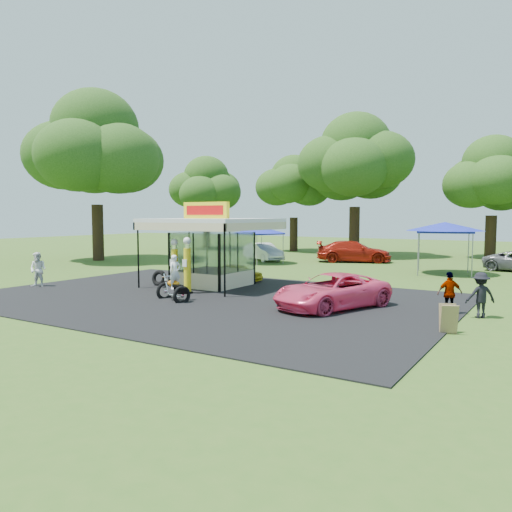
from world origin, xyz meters
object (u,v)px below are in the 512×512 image
object	(u,v)px
gas_station_kiosk	(213,251)
tent_west	(259,230)
pink_sedan	(332,291)
gas_pump_right	(187,267)
kiosk_car	(237,272)
spectator_west	(38,270)
gas_pump_left	(175,266)
motorcycle	(174,283)
a_frame_sign	(449,319)
spectator_east_b	(450,293)
tent_east	(445,227)
spectator_east_a	(481,295)
bg_car_a	(263,252)
bg_car_b	(354,252)

from	to	relation	value
gas_station_kiosk	tent_west	world-z (taller)	gas_station_kiosk
pink_sedan	gas_pump_right	bearing A→B (deg)	-157.30
kiosk_car	spectator_west	size ratio (longest dim) A/B	1.63
gas_pump_left	motorcycle	distance (m)	2.81
gas_pump_left	gas_station_kiosk	bearing A→B (deg)	77.33
motorcycle	a_frame_sign	xyz separation A→B (m)	(10.72, 0.01, -0.33)
gas_station_kiosk	a_frame_sign	bearing A→B (deg)	-19.91
gas_station_kiosk	a_frame_sign	size ratio (longest dim) A/B	6.09
spectator_east_b	tent_east	world-z (taller)	tent_east
a_frame_sign	spectator_west	size ratio (longest dim) A/B	0.51
a_frame_sign	spectator_east_a	world-z (taller)	spectator_east_a
gas_pump_left	kiosk_car	size ratio (longest dim) A/B	0.87
spectator_west	tent_east	distance (m)	22.83
pink_sedan	tent_west	xyz separation A→B (m)	(-11.69, 13.83, 1.77)
bg_car_a	bg_car_b	bearing A→B (deg)	-38.73
a_frame_sign	spectator_east_b	bearing A→B (deg)	77.27
a_frame_sign	bg_car_a	size ratio (longest dim) A/B	0.21
gas_station_kiosk	gas_pump_right	distance (m)	2.72
gas_pump_right	spectator_east_a	distance (m)	12.02
a_frame_sign	tent_east	bearing A→B (deg)	78.81
gas_pump_right	spectator_east_a	bearing A→B (deg)	6.08
gas_station_kiosk	spectator_east_a	bearing A→B (deg)	-6.08
spectator_east_b	bg_car_a	bearing A→B (deg)	-76.42
tent_west	bg_car_a	bearing A→B (deg)	113.60
bg_car_a	tent_west	world-z (taller)	tent_west
gas_station_kiosk	pink_sedan	bearing A→B (deg)	-18.18
gas_pump_right	tent_west	distance (m)	14.82
gas_station_kiosk	spectator_west	xyz separation A→B (m)	(-7.11, -4.80, -0.92)
kiosk_car	spectator_west	xyz separation A→B (m)	(-7.11, -7.01, 0.39)
motorcycle	gas_pump_right	bearing A→B (deg)	132.64
gas_station_kiosk	pink_sedan	world-z (taller)	gas_station_kiosk
gas_pump_left	gas_pump_right	bearing A→B (deg)	-18.10
gas_pump_right	pink_sedan	distance (m)	6.95
gas_pump_left	spectator_west	xyz separation A→B (m)	(-6.60, -2.54, -0.31)
kiosk_car	tent_east	bearing A→B (deg)	-43.10
pink_sedan	spectator_west	distance (m)	14.76
tent_west	tent_east	bearing A→B (deg)	0.68
gas_pump_left	spectator_east_a	bearing A→B (deg)	4.09
bg_car_b	tent_west	distance (m)	7.38
gas_pump_left	kiosk_car	xyz separation A→B (m)	(0.51, 4.47, -0.70)
pink_sedan	spectator_east_b	distance (m)	4.18
bg_car_b	tent_east	distance (m)	8.84
spectator_west	bg_car_b	distance (m)	22.40
gas_pump_right	spectator_west	distance (m)	7.97
gas_station_kiosk	gas_pump_right	size ratio (longest dim) A/B	2.10
spectator_east_a	spectator_east_b	distance (m)	1.02
kiosk_car	bg_car_a	world-z (taller)	bg_car_a
gas_pump_right	a_frame_sign	size ratio (longest dim) A/B	2.90
pink_sedan	spectator_east_b	size ratio (longest dim) A/B	3.13
tent_east	tent_west	bearing A→B (deg)	-179.32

